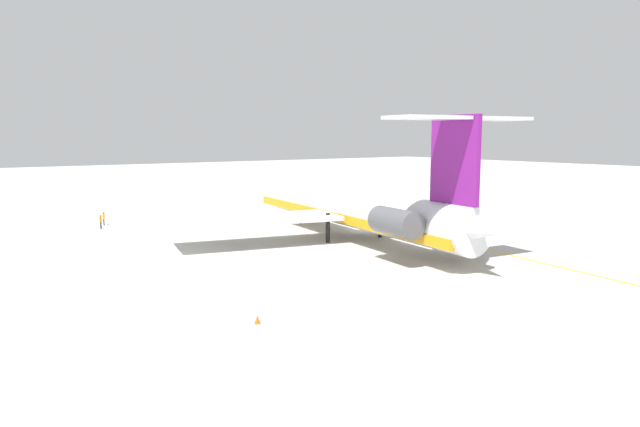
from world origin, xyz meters
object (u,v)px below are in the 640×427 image
(safety_cone_wingtip, at_px, (365,206))
(ground_crew_near_nose, at_px, (101,220))
(main_jetliner, at_px, (355,208))
(ground_crew_near_tail, at_px, (104,217))
(safety_cone_nose, at_px, (257,319))

(safety_cone_wingtip, bearing_deg, ground_crew_near_nose, 87.02)
(main_jetliner, bearing_deg, ground_crew_near_tail, 43.46)
(main_jetliner, bearing_deg, safety_cone_wingtip, -34.85)
(ground_crew_near_nose, bearing_deg, safety_cone_wingtip, -142.78)
(main_jetliner, distance_m, ground_crew_near_nose, 32.65)
(safety_cone_nose, bearing_deg, safety_cone_wingtip, -45.95)
(ground_crew_near_tail, relative_size, safety_cone_wingtip, 3.25)
(main_jetliner, relative_size, safety_cone_nose, 83.90)
(main_jetliner, distance_m, ground_crew_near_tail, 34.06)
(ground_crew_near_nose, relative_size, safety_cone_wingtip, 3.27)
(ground_crew_near_nose, relative_size, safety_cone_nose, 3.27)
(ground_crew_near_nose, xyz_separation_m, ground_crew_near_tail, (2.67, -1.07, -0.01))
(ground_crew_near_nose, xyz_separation_m, safety_cone_wingtip, (-2.15, -41.38, -0.87))
(ground_crew_near_nose, bearing_deg, main_jetliner, 171.04)
(main_jetliner, distance_m, safety_cone_nose, 30.60)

